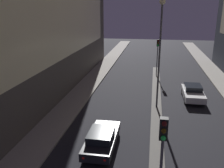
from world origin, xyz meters
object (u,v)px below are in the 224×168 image
Objects in this scene: car_left_lane at (102,139)px; traffic_light_near at (162,148)px; traffic_light_mid at (158,49)px; street_lamp at (160,39)px; car_right_lane at (193,92)px.

traffic_light_near is at bearing -56.32° from car_left_lane.
street_lamp reaches higher than traffic_light_mid.
traffic_light_mid is 19.00m from car_left_lane.
street_lamp is at bearing 64.52° from car_left_lane.
traffic_light_mid reaches higher than car_left_lane.
traffic_light_near reaches higher than car_left_lane.
traffic_light_near is 1.09× the size of car_right_lane.
street_lamp is at bearing -90.00° from traffic_light_mid.
traffic_light_mid reaches higher than car_right_lane.
street_lamp is at bearing -140.44° from car_right_lane.
street_lamp is 7.23m from car_right_lane.
traffic_light_mid is 1.04× the size of car_left_lane.
car_left_lane is 1.04× the size of car_right_lane.
car_right_lane is at bearing -65.96° from traffic_light_mid.
traffic_light_mid is 11.26m from street_lamp.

